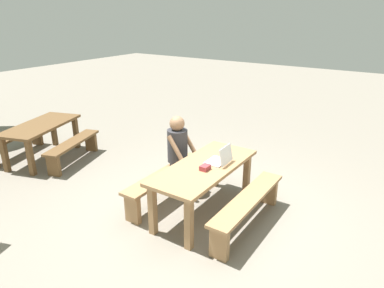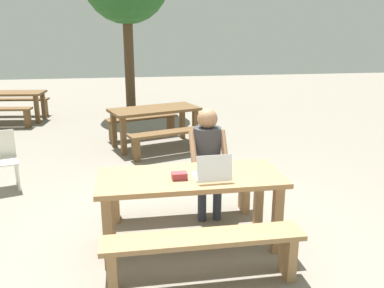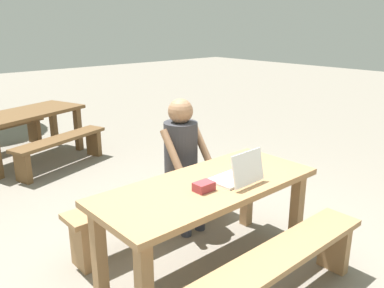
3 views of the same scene
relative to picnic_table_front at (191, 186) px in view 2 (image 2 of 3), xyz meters
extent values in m
plane|color=gray|center=(0.00, 0.00, -0.64)|extent=(30.00, 30.00, 0.00)
cube|color=#9E754C|center=(0.00, 0.00, 0.09)|extent=(1.84, 0.78, 0.05)
cube|color=#9E754C|center=(-0.82, -0.29, -0.29)|extent=(0.09, 0.09, 0.71)
cube|color=#9E754C|center=(0.82, -0.29, -0.29)|extent=(0.09, 0.09, 0.71)
cube|color=#9E754C|center=(-0.82, 0.29, -0.29)|extent=(0.09, 0.09, 0.71)
cube|color=#9E754C|center=(0.82, 0.29, -0.29)|extent=(0.09, 0.09, 0.71)
cube|color=#9E754C|center=(0.00, -0.69, -0.20)|extent=(1.75, 0.30, 0.05)
cube|color=#9E754C|center=(-0.77, -0.69, -0.43)|extent=(0.08, 0.24, 0.42)
cube|color=#9E754C|center=(0.77, -0.69, -0.43)|extent=(0.08, 0.24, 0.42)
cube|color=#9E754C|center=(0.00, 0.69, -0.20)|extent=(1.75, 0.30, 0.05)
cube|color=#9E754C|center=(-0.77, 0.69, -0.43)|extent=(0.08, 0.24, 0.42)
cube|color=#9E754C|center=(0.77, 0.69, -0.43)|extent=(0.08, 0.24, 0.42)
cube|color=white|center=(0.19, -0.08, 0.13)|extent=(0.35, 0.26, 0.02)
cube|color=white|center=(0.19, -0.23, 0.26)|extent=(0.34, 0.07, 0.25)
cube|color=black|center=(0.19, -0.23, 0.26)|extent=(0.31, 0.06, 0.23)
cube|color=#993338|center=(-0.12, -0.08, 0.15)|extent=(0.15, 0.11, 0.07)
cylinder|color=#333847|center=(0.22, 0.51, -0.41)|extent=(0.10, 0.10, 0.47)
cylinder|color=#333847|center=(0.40, 0.51, -0.41)|extent=(0.10, 0.10, 0.47)
cube|color=#333847|center=(0.31, 0.60, -0.13)|extent=(0.28, 0.28, 0.12)
cylinder|color=#333338|center=(0.31, 0.69, 0.17)|extent=(0.32, 0.32, 0.52)
cylinder|color=#936B4C|center=(0.13, 0.59, 0.19)|extent=(0.07, 0.32, 0.41)
cylinder|color=#936B4C|center=(0.49, 0.59, 0.19)|extent=(0.07, 0.32, 0.41)
sphere|color=#936B4C|center=(0.31, 0.69, 0.53)|extent=(0.23, 0.23, 0.23)
cube|color=silver|center=(-2.34, 1.92, -0.25)|extent=(0.55, 0.55, 0.02)
cylinder|color=silver|center=(-2.10, 1.79, -0.45)|extent=(0.04, 0.04, 0.38)
cylinder|color=silver|center=(-2.22, 2.16, -0.45)|extent=(0.04, 0.04, 0.38)
cube|color=brown|center=(-0.09, 3.73, 0.06)|extent=(1.78, 1.23, 0.05)
cube|color=brown|center=(-0.67, 3.24, -0.30)|extent=(0.11, 0.11, 0.68)
cube|color=brown|center=(0.68, 3.68, -0.30)|extent=(0.11, 0.11, 0.68)
cube|color=brown|center=(-0.85, 3.77, -0.30)|extent=(0.11, 0.11, 0.68)
cube|color=brown|center=(0.50, 4.22, -0.30)|extent=(0.11, 0.11, 0.68)
cube|color=brown|center=(0.13, 3.08, -0.23)|extent=(1.48, 0.74, 0.05)
cube|color=brown|center=(-0.47, 2.89, -0.45)|extent=(0.15, 0.25, 0.39)
cube|color=brown|center=(0.73, 3.28, -0.45)|extent=(0.15, 0.25, 0.39)
cube|color=brown|center=(-0.30, 4.37, -0.23)|extent=(1.48, 0.74, 0.05)
cube|color=brown|center=(-0.90, 4.17, -0.45)|extent=(0.15, 0.25, 0.39)
cube|color=brown|center=(0.30, 4.57, -0.45)|extent=(0.15, 0.25, 0.39)
cube|color=brown|center=(-3.48, 6.42, 0.04)|extent=(1.96, 0.92, 0.05)
cube|color=brown|center=(-2.67, 6.07, -0.32)|extent=(0.10, 0.10, 0.66)
cube|color=brown|center=(-2.61, 6.56, -0.32)|extent=(0.10, 0.10, 0.66)
cube|color=brown|center=(-2.81, 5.69, -0.44)|extent=(0.11, 0.25, 0.40)
cube|color=brown|center=(-3.40, 7.05, -0.22)|extent=(1.72, 0.50, 0.05)
cube|color=brown|center=(-2.66, 6.96, -0.44)|extent=(0.11, 0.25, 0.40)
cylinder|color=#4C3823|center=(-0.48, 6.90, 0.69)|extent=(0.25, 0.25, 2.67)
camera|label=1|loc=(-3.78, -2.32, 2.15)|focal=32.33mm
camera|label=2|loc=(-0.60, -3.74, 1.53)|focal=38.06mm
camera|label=3|loc=(-1.98, -2.05, 1.31)|focal=37.06mm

